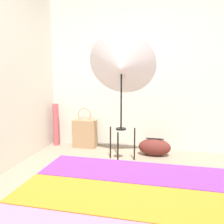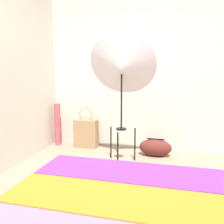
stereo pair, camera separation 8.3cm
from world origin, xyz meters
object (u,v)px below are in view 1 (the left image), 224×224
Objects in this scene: photo_umbrella at (121,67)px; paper_roll at (56,125)px; tote_bag at (85,133)px; duffel_bag at (155,147)px.

paper_roll is (-1.21, 0.53, -0.94)m from photo_umbrella.
tote_bag is 0.52m from paper_roll.
tote_bag reaches higher than duffel_bag.
tote_bag is at bearing -0.92° from paper_roll.
photo_umbrella is 1.37m from tote_bag.
photo_umbrella is at bearing -36.26° from tote_bag.
photo_umbrella reaches higher than duffel_bag.
duffel_bag is at bearing -7.64° from tote_bag.
duffel_bag is 1.66m from paper_roll.
tote_bag is at bearing 143.74° from photo_umbrella.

